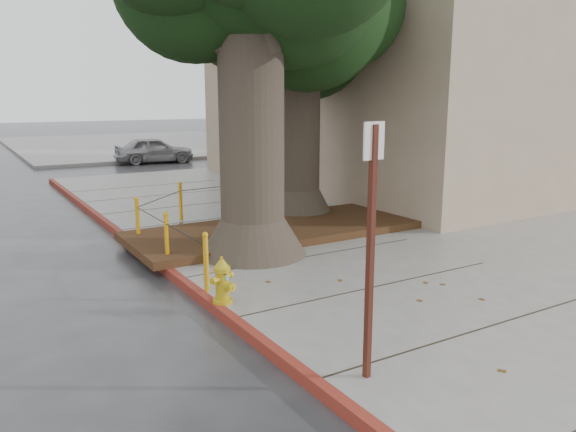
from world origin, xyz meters
The scene contains 14 objects.
ground centered at (0.00, 0.00, 0.00)m, with size 140.00×140.00×0.00m, color #28282B.
sidewalk_main centered at (6.00, 2.50, 0.07)m, with size 16.00×26.00×0.15m, color slate.
sidewalk_far centered at (6.00, 30.00, 0.07)m, with size 16.00×20.00×0.15m, color slate.
curb_red centered at (-2.00, 2.50, 0.07)m, with size 0.14×26.00×0.16m, color maroon.
planter_bed centered at (0.90, 3.90, 0.23)m, with size 6.40×2.60×0.16m, color black.
building_corner centered at (10.00, 8.50, 5.00)m, with size 12.00×13.00×10.00m, color tan.
building_side_white centered at (16.00, 26.00, 4.50)m, with size 10.00×10.00×9.00m, color silver.
building_side_grey centered at (22.00, 32.00, 6.00)m, with size 12.00×14.00×12.00m, color slate.
tree_far centered at (2.64, 5.32, 5.02)m, with size 4.50×3.80×7.17m.
bollard_ring centered at (-0.87, 4.38, 0.66)m, with size 3.79×5.39×0.95m.
fire_hydrant centered at (-1.90, 0.61, 0.49)m, with size 0.38×0.38×0.70m.
signpost centered at (-1.50, -2.22, 1.69)m, with size 0.27×0.07×2.72m.
car_silver centered at (3.28, 19.68, 0.62)m, with size 1.47×3.66×1.25m, color #96969B.
car_red centered at (8.56, 19.98, 0.57)m, with size 1.20×3.43×1.13m, color maroon.
Camera 1 is at (-5.10, -6.54, 3.11)m, focal length 35.00 mm.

